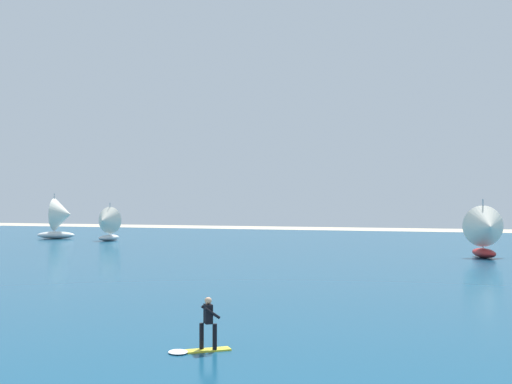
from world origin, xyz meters
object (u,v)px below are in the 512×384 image
kitesurfer (202,332)px  sailboat_far_left (61,218)px  sailboat_mid_left (106,223)px  sailboat_center_horizon (486,231)px

kitesurfer → sailboat_far_left: 64.64m
sailboat_far_left → sailboat_mid_left: bearing=-15.8°
sailboat_mid_left → sailboat_far_left: (-7.89, 2.24, 0.53)m
sailboat_center_horizon → sailboat_far_left: sailboat_far_left is taller
kitesurfer → sailboat_far_left: sailboat_far_left is taller
sailboat_mid_left → kitesurfer: bearing=-55.4°
sailboat_mid_left → sailboat_far_left: size_ratio=0.80×
sailboat_far_left → kitesurfer: bearing=-50.8°
sailboat_center_horizon → sailboat_mid_left: bearing=166.4°
sailboat_center_horizon → sailboat_far_left: bearing=166.0°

